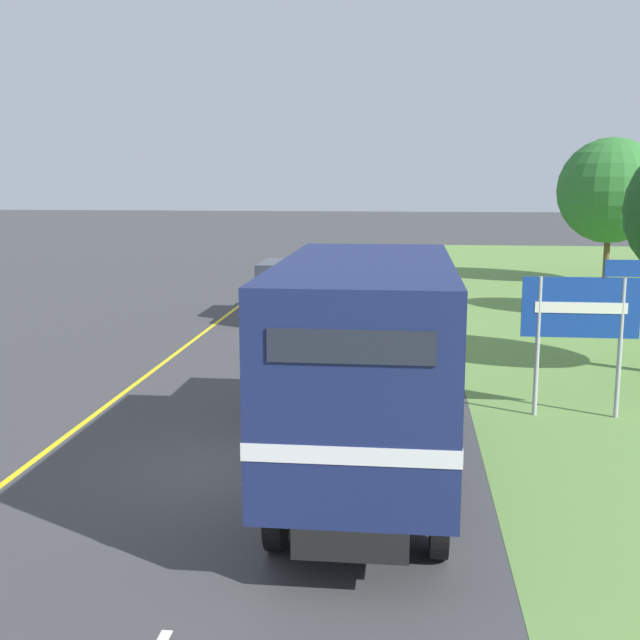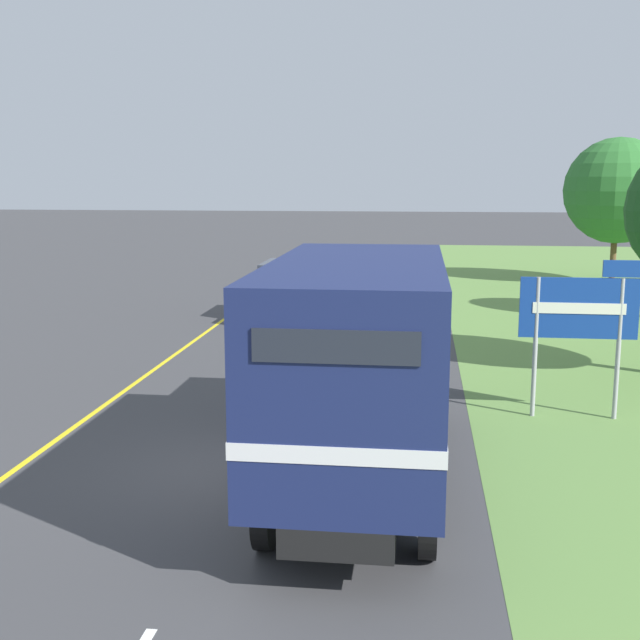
{
  "view_description": "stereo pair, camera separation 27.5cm",
  "coord_description": "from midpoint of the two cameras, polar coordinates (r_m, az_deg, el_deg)",
  "views": [
    {
      "loc": [
        2.4,
        -12.01,
        4.62
      ],
      "look_at": [
        0.3,
        7.09,
        1.2
      ],
      "focal_mm": 45.0,
      "sensor_mm": 36.0,
      "label": 1
    },
    {
      "loc": [
        2.67,
        -11.98,
        4.62
      ],
      "look_at": [
        0.3,
        7.09,
        1.2
      ],
      "focal_mm": 45.0,
      "sensor_mm": 36.0,
      "label": 2
    }
  ],
  "objects": [
    {
      "name": "centre_dash_far",
      "position": [
        32.89,
        2.6,
        2.01
      ],
      "size": [
        0.12,
        2.6,
        0.01
      ],
      "primitive_type": "cube",
      "color": "white",
      "rests_on": "ground"
    },
    {
      "name": "highway_sign",
      "position": [
        16.14,
        18.54,
        0.41
      ],
      "size": [
        2.22,
        0.09,
        3.09
      ],
      "color": "#9E9EA3",
      "rests_on": "ground"
    },
    {
      "name": "ground_plane",
      "position": [
        13.1,
        -4.61,
        -10.59
      ],
      "size": [
        200.0,
        200.0,
        0.0
      ],
      "primitive_type": "plane",
      "color": "#3D3D3F"
    },
    {
      "name": "horse_trailer_truck",
      "position": [
        12.04,
        3.58,
        -2.71
      ],
      "size": [
        2.36,
        7.91,
        3.49
      ],
      "color": "black",
      "rests_on": "ground"
    },
    {
      "name": "centre_dash_mid_a",
      "position": [
        19.97,
        -0.39,
        -3.27
      ],
      "size": [
        0.12,
        2.6,
        0.01
      ],
      "primitive_type": "cube",
      "color": "white",
      "rests_on": "ground"
    },
    {
      "name": "centre_dash_near",
      "position": [
        13.71,
        -4.04,
        -9.6
      ],
      "size": [
        0.12,
        2.6,
        0.01
      ],
      "primitive_type": "cube",
      "color": "white",
      "rests_on": "ground"
    },
    {
      "name": "centre_dash_farthest",
      "position": [
        39.41,
        3.36,
        3.35
      ],
      "size": [
        0.12,
        2.6,
        0.01
      ],
      "primitive_type": "cube",
      "color": "white",
      "rests_on": "ground"
    },
    {
      "name": "roadside_tree_far",
      "position": [
        37.7,
        20.59,
        8.6
      ],
      "size": [
        4.6,
        4.6,
        6.36
      ],
      "color": "brown",
      "rests_on": "ground"
    },
    {
      "name": "edge_line_yellow",
      "position": [
        26.85,
        -6.44,
        0.13
      ],
      "size": [
        0.12,
        61.41,
        0.01
      ],
      "primitive_type": "cube",
      "color": "yellow",
      "rests_on": "ground"
    },
    {
      "name": "lead_car_white",
      "position": [
        26.7,
        -1.97,
        2.2
      ],
      "size": [
        1.8,
        4.39,
        1.89
      ],
      "color": "black",
      "rests_on": "ground"
    },
    {
      "name": "centre_dash_mid_b",
      "position": [
        26.39,
        1.47,
        0.02
      ],
      "size": [
        0.12,
        2.6,
        0.01
      ],
      "primitive_type": "cube",
      "color": "white",
      "rests_on": "ground"
    }
  ]
}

